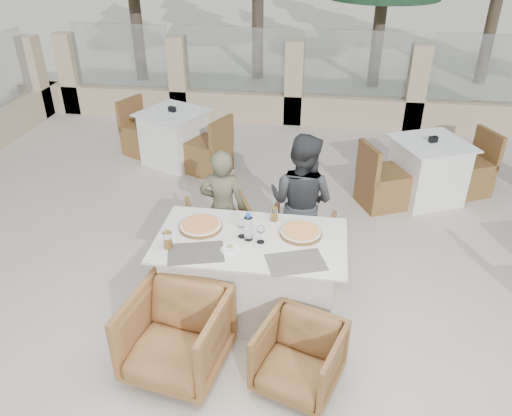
# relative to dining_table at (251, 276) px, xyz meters

# --- Properties ---
(ground) EXTENTS (80.00, 80.00, 0.00)m
(ground) POSITION_rel_dining_table_xyz_m (-0.02, 0.07, -0.39)
(ground) COLOR beige
(ground) RESTS_ON ground
(sand_patch) EXTENTS (30.00, 16.00, 0.01)m
(sand_patch) POSITION_rel_dining_table_xyz_m (-0.02, 14.07, -0.38)
(sand_patch) COLOR beige
(sand_patch) RESTS_ON ground
(perimeter_wall_far) EXTENTS (10.00, 0.34, 1.60)m
(perimeter_wall_far) POSITION_rel_dining_table_xyz_m (-0.02, 4.87, 0.42)
(perimeter_wall_far) COLOR #C9B18D
(perimeter_wall_far) RESTS_ON ground
(dining_table) EXTENTS (1.60, 0.90, 0.77)m
(dining_table) POSITION_rel_dining_table_xyz_m (0.00, 0.00, 0.00)
(dining_table) COLOR silver
(dining_table) RESTS_ON ground
(placemat_near_left) EXTENTS (0.51, 0.41, 0.00)m
(placemat_near_left) POSITION_rel_dining_table_xyz_m (-0.41, -0.26, 0.39)
(placemat_near_left) COLOR #514C46
(placemat_near_left) RESTS_ON dining_table
(placemat_near_right) EXTENTS (0.52, 0.43, 0.00)m
(placemat_near_right) POSITION_rel_dining_table_xyz_m (0.40, -0.27, 0.39)
(placemat_near_right) COLOR #5F5851
(placemat_near_right) RESTS_ON dining_table
(pizza_left) EXTENTS (0.49, 0.49, 0.05)m
(pizza_left) POSITION_rel_dining_table_xyz_m (-0.46, 0.11, 0.41)
(pizza_left) COLOR #CD481C
(pizza_left) RESTS_ON dining_table
(pizza_right) EXTENTS (0.43, 0.43, 0.05)m
(pizza_right) POSITION_rel_dining_table_xyz_m (0.41, 0.13, 0.41)
(pizza_right) COLOR orange
(pizza_right) RESTS_ON dining_table
(water_bottle) EXTENTS (0.09, 0.09, 0.25)m
(water_bottle) POSITION_rel_dining_table_xyz_m (-0.02, -0.00, 0.51)
(water_bottle) COLOR #BFE2FC
(water_bottle) RESTS_ON dining_table
(wine_glass_centre) EXTENTS (0.10, 0.10, 0.18)m
(wine_glass_centre) POSITION_rel_dining_table_xyz_m (-0.08, 0.03, 0.48)
(wine_glass_centre) COLOR white
(wine_glass_centre) RESTS_ON dining_table
(wine_glass_near) EXTENTS (0.10, 0.10, 0.18)m
(wine_glass_near) POSITION_rel_dining_table_xyz_m (0.09, -0.03, 0.48)
(wine_glass_near) COLOR silver
(wine_glass_near) RESTS_ON dining_table
(beer_glass_left) EXTENTS (0.07, 0.07, 0.15)m
(beer_glass_left) POSITION_rel_dining_table_xyz_m (-0.65, -0.22, 0.46)
(beer_glass_left) COLOR orange
(beer_glass_left) RESTS_ON dining_table
(beer_glass_right) EXTENTS (0.08, 0.08, 0.13)m
(beer_glass_right) POSITION_rel_dining_table_xyz_m (0.16, 0.33, 0.45)
(beer_glass_right) COLOR orange
(beer_glass_right) RESTS_ON dining_table
(olive_dish) EXTENTS (0.13, 0.13, 0.04)m
(olive_dish) POSITION_rel_dining_table_xyz_m (-0.14, -0.18, 0.41)
(olive_dish) COLOR white
(olive_dish) RESTS_ON dining_table
(armchair_far_left) EXTENTS (0.82, 0.83, 0.58)m
(armchair_far_left) POSITION_rel_dining_table_xyz_m (-0.47, 0.87, -0.10)
(armchair_far_left) COLOR olive
(armchair_far_left) RESTS_ON ground
(armchair_far_right) EXTENTS (0.74, 0.75, 0.60)m
(armchair_far_right) POSITION_rel_dining_table_xyz_m (0.36, 0.67, -0.09)
(armchair_far_right) COLOR #935C35
(armchair_far_right) RESTS_ON ground
(armchair_near_left) EXTENTS (0.84, 0.85, 0.67)m
(armchair_near_left) POSITION_rel_dining_table_xyz_m (-0.47, -0.75, -0.05)
(armchair_near_left) COLOR olive
(armchair_near_left) RESTS_ON ground
(armchair_near_right) EXTENTS (0.74, 0.75, 0.54)m
(armchair_near_right) POSITION_rel_dining_table_xyz_m (0.48, -0.78, -0.11)
(armchair_near_right) COLOR brown
(armchair_near_right) RESTS_ON ground
(diner_left) EXTENTS (0.46, 0.31, 1.24)m
(diner_left) POSITION_rel_dining_table_xyz_m (-0.39, 0.71, 0.24)
(diner_left) COLOR #5A5A41
(diner_left) RESTS_ON ground
(diner_right) EXTENTS (0.84, 0.75, 1.41)m
(diner_right) POSITION_rel_dining_table_xyz_m (0.37, 0.81, 0.32)
(diner_right) COLOR #313436
(diner_right) RESTS_ON ground
(bg_table_a) EXTENTS (1.83, 1.41, 0.77)m
(bg_table_a) POSITION_rel_dining_table_xyz_m (-1.57, 2.99, 0.00)
(bg_table_a) COLOR white
(bg_table_a) RESTS_ON ground
(bg_table_b) EXTENTS (1.83, 1.42, 0.77)m
(bg_table_b) POSITION_rel_dining_table_xyz_m (1.85, 2.39, 0.00)
(bg_table_b) COLOR white
(bg_table_b) RESTS_ON ground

